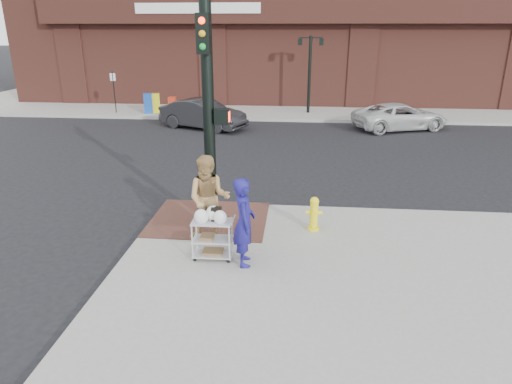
# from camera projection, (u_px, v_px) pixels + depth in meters

# --- Properties ---
(ground) EXTENTS (220.00, 220.00, 0.00)m
(ground) POSITION_uv_depth(u_px,v_px,m) (228.00, 242.00, 10.32)
(ground) COLOR black
(ground) RESTS_ON ground
(sidewalk_far) EXTENTS (65.00, 36.00, 0.15)m
(sidewalk_far) POSITION_uv_depth(u_px,v_px,m) (428.00, 83.00, 39.13)
(sidewalk_far) COLOR gray
(sidewalk_far) RESTS_ON ground
(brick_curb_ramp) EXTENTS (2.80, 2.40, 0.01)m
(brick_curb_ramp) POSITION_uv_depth(u_px,v_px,m) (209.00, 219.00, 11.16)
(brick_curb_ramp) COLOR #4E2E24
(brick_curb_ramp) RESTS_ON sidewalk_near
(lamp_post) EXTENTS (1.32, 0.22, 4.00)m
(lamp_post) POSITION_uv_depth(u_px,v_px,m) (310.00, 66.00, 24.22)
(lamp_post) COLOR black
(lamp_post) RESTS_ON sidewalk_far
(parking_sign) EXTENTS (0.05, 0.05, 2.20)m
(parking_sign) POSITION_uv_depth(u_px,v_px,m) (114.00, 92.00, 24.68)
(parking_sign) COLOR black
(parking_sign) RESTS_ON sidewalk_far
(traffic_signal_pole) EXTENTS (0.61, 0.51, 5.00)m
(traffic_signal_pole) POSITION_uv_depth(u_px,v_px,m) (209.00, 111.00, 10.12)
(traffic_signal_pole) COLOR black
(traffic_signal_pole) RESTS_ON sidewalk_near
(woman_blue) EXTENTS (0.53, 0.71, 1.78)m
(woman_blue) POSITION_uv_depth(u_px,v_px,m) (244.00, 222.00, 8.78)
(woman_blue) COLOR navy
(woman_blue) RESTS_ON sidewalk_near
(pedestrian_tan) EXTENTS (0.95, 0.75, 1.91)m
(pedestrian_tan) POSITION_uv_depth(u_px,v_px,m) (209.00, 199.00, 9.80)
(pedestrian_tan) COLOR tan
(pedestrian_tan) RESTS_ON sidewalk_near
(sedan_dark) EXTENTS (4.43, 2.96, 1.38)m
(sedan_dark) POSITION_uv_depth(u_px,v_px,m) (203.00, 114.00, 21.60)
(sedan_dark) COLOR black
(sedan_dark) RESTS_ON ground
(minivan_white) EXTENTS (4.84, 3.42, 1.23)m
(minivan_white) POSITION_uv_depth(u_px,v_px,m) (400.00, 117.00, 21.43)
(minivan_white) COLOR silver
(minivan_white) RESTS_ON ground
(utility_cart) EXTENTS (0.80, 0.45, 1.10)m
(utility_cart) POSITION_uv_depth(u_px,v_px,m) (212.00, 236.00, 9.12)
(utility_cart) COLOR #ABABB0
(utility_cart) RESTS_ON sidewalk_near
(fire_hydrant) EXTENTS (0.38, 0.27, 0.81)m
(fire_hydrant) POSITION_uv_depth(u_px,v_px,m) (314.00, 213.00, 10.44)
(fire_hydrant) COLOR yellow
(fire_hydrant) RESTS_ON sidewalk_near
(newsbox_red) EXTENTS (0.38, 0.35, 0.90)m
(newsbox_red) POSITION_uv_depth(u_px,v_px,m) (172.00, 105.00, 24.53)
(newsbox_red) COLOR red
(newsbox_red) RESTS_ON sidewalk_far
(newsbox_yellow) EXTENTS (0.53, 0.50, 1.03)m
(newsbox_yellow) POSITION_uv_depth(u_px,v_px,m) (156.00, 103.00, 24.85)
(newsbox_yellow) COLOR yellow
(newsbox_yellow) RESTS_ON sidewalk_far
(newsbox_blue) EXTENTS (0.53, 0.49, 1.06)m
(newsbox_blue) POSITION_uv_depth(u_px,v_px,m) (148.00, 103.00, 24.66)
(newsbox_blue) COLOR #1845A2
(newsbox_blue) RESTS_ON sidewalk_far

